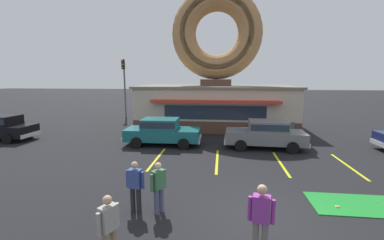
{
  "coord_description": "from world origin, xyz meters",
  "views": [
    {
      "loc": [
        -1.24,
        -7.05,
        4.02
      ],
      "look_at": [
        -2.65,
        5.0,
        2.0
      ],
      "focal_mm": 24.0,
      "sensor_mm": 36.0,
      "label": 1
    }
  ],
  "objects_px": {
    "car_black": "(0,127)",
    "pedestrian_blue_sweater_man": "(261,217)",
    "pedestrian_clipboard_woman": "(135,185)",
    "pedestrian_hooded_kid": "(109,226)",
    "trash_bin": "(290,129)",
    "traffic_light_pole": "(124,81)",
    "golf_ball": "(376,202)",
    "car_teal": "(162,131)",
    "car_grey": "(266,133)",
    "pedestrian_leather_jacket_man": "(159,185)"
  },
  "relations": [
    {
      "from": "golf_ball",
      "to": "car_grey",
      "type": "bearing_deg",
      "value": 111.59
    },
    {
      "from": "pedestrian_hooded_kid",
      "to": "pedestrian_leather_jacket_man",
      "type": "height_order",
      "value": "pedestrian_leather_jacket_man"
    },
    {
      "from": "car_teal",
      "to": "car_black",
      "type": "bearing_deg",
      "value": -179.98
    },
    {
      "from": "golf_ball",
      "to": "traffic_light_pole",
      "type": "relative_size",
      "value": 0.01
    },
    {
      "from": "pedestrian_blue_sweater_man",
      "to": "car_black",
      "type": "bearing_deg",
      "value": 148.52
    },
    {
      "from": "pedestrian_hooded_kid",
      "to": "traffic_light_pole",
      "type": "bearing_deg",
      "value": 110.11
    },
    {
      "from": "pedestrian_clipboard_woman",
      "to": "trash_bin",
      "type": "height_order",
      "value": "pedestrian_clipboard_woman"
    },
    {
      "from": "traffic_light_pole",
      "to": "pedestrian_leather_jacket_man",
      "type": "bearing_deg",
      "value": -66.15
    },
    {
      "from": "car_black",
      "to": "pedestrian_leather_jacket_man",
      "type": "bearing_deg",
      "value": -31.8
    },
    {
      "from": "golf_ball",
      "to": "pedestrian_blue_sweater_man",
      "type": "relative_size",
      "value": 0.02
    },
    {
      "from": "car_black",
      "to": "pedestrian_clipboard_woman",
      "type": "xyz_separation_m",
      "value": [
        11.73,
        -7.73,
        -0.01
      ]
    },
    {
      "from": "car_teal",
      "to": "car_grey",
      "type": "height_order",
      "value": "same"
    },
    {
      "from": "pedestrian_clipboard_woman",
      "to": "golf_ball",
      "type": "bearing_deg",
      "value": 10.51
    },
    {
      "from": "pedestrian_hooded_kid",
      "to": "trash_bin",
      "type": "height_order",
      "value": "pedestrian_hooded_kid"
    },
    {
      "from": "golf_ball",
      "to": "car_teal",
      "type": "relative_size",
      "value": 0.01
    },
    {
      "from": "car_grey",
      "to": "pedestrian_leather_jacket_man",
      "type": "height_order",
      "value": "car_grey"
    },
    {
      "from": "pedestrian_blue_sweater_man",
      "to": "pedestrian_leather_jacket_man",
      "type": "height_order",
      "value": "pedestrian_blue_sweater_man"
    },
    {
      "from": "pedestrian_blue_sweater_man",
      "to": "pedestrian_clipboard_woman",
      "type": "xyz_separation_m",
      "value": [
        -3.44,
        1.56,
        -0.08
      ]
    },
    {
      "from": "car_teal",
      "to": "car_grey",
      "type": "bearing_deg",
      "value": -0.12
    },
    {
      "from": "car_teal",
      "to": "pedestrian_blue_sweater_man",
      "type": "distance_m",
      "value": 10.3
    },
    {
      "from": "trash_bin",
      "to": "car_grey",
      "type": "bearing_deg",
      "value": -124.06
    },
    {
      "from": "car_teal",
      "to": "pedestrian_clipboard_woman",
      "type": "relative_size",
      "value": 2.91
    },
    {
      "from": "golf_ball",
      "to": "car_teal",
      "type": "height_order",
      "value": "car_teal"
    },
    {
      "from": "car_teal",
      "to": "pedestrian_clipboard_woman",
      "type": "height_order",
      "value": "car_teal"
    },
    {
      "from": "pedestrian_hooded_kid",
      "to": "trash_bin",
      "type": "relative_size",
      "value": 1.59
    },
    {
      "from": "car_black",
      "to": "traffic_light_pole",
      "type": "xyz_separation_m",
      "value": [
        4.57,
        10.07,
        2.84
      ]
    },
    {
      "from": "car_grey",
      "to": "pedestrian_blue_sweater_man",
      "type": "bearing_deg",
      "value": -99.85
    },
    {
      "from": "car_teal",
      "to": "car_black",
      "type": "relative_size",
      "value": 1.0
    },
    {
      "from": "pedestrian_blue_sweater_man",
      "to": "pedestrian_clipboard_woman",
      "type": "relative_size",
      "value": 1.09
    },
    {
      "from": "car_black",
      "to": "pedestrian_clipboard_woman",
      "type": "relative_size",
      "value": 2.91
    },
    {
      "from": "car_black",
      "to": "pedestrian_blue_sweater_man",
      "type": "height_order",
      "value": "pedestrian_blue_sweater_man"
    },
    {
      "from": "golf_ball",
      "to": "pedestrian_hooded_kid",
      "type": "bearing_deg",
      "value": -154.54
    },
    {
      "from": "car_grey",
      "to": "trash_bin",
      "type": "xyz_separation_m",
      "value": [
        2.15,
        3.18,
        -0.37
      ]
    },
    {
      "from": "car_teal",
      "to": "pedestrian_hooded_kid",
      "type": "relative_size",
      "value": 2.96
    },
    {
      "from": "golf_ball",
      "to": "pedestrian_blue_sweater_man",
      "type": "bearing_deg",
      "value": -144.26
    },
    {
      "from": "golf_ball",
      "to": "car_teal",
      "type": "distance_m",
      "value": 10.68
    },
    {
      "from": "pedestrian_hooded_kid",
      "to": "traffic_light_pole",
      "type": "distance_m",
      "value": 21.41
    },
    {
      "from": "golf_ball",
      "to": "pedestrian_hooded_kid",
      "type": "xyz_separation_m",
      "value": [
        -7.41,
        -3.53,
        0.8
      ]
    },
    {
      "from": "pedestrian_hooded_kid",
      "to": "pedestrian_clipboard_woman",
      "type": "bearing_deg",
      "value": 93.79
    },
    {
      "from": "car_teal",
      "to": "traffic_light_pole",
      "type": "relative_size",
      "value": 0.79
    },
    {
      "from": "car_grey",
      "to": "pedestrian_blue_sweater_man",
      "type": "relative_size",
      "value": 2.71
    },
    {
      "from": "car_grey",
      "to": "pedestrian_hooded_kid",
      "type": "bearing_deg",
      "value": -116.49
    },
    {
      "from": "car_grey",
      "to": "traffic_light_pole",
      "type": "distance_m",
      "value": 16.08
    },
    {
      "from": "car_black",
      "to": "traffic_light_pole",
      "type": "distance_m",
      "value": 11.42
    },
    {
      "from": "golf_ball",
      "to": "car_black",
      "type": "height_order",
      "value": "car_black"
    },
    {
      "from": "trash_bin",
      "to": "car_black",
      "type": "bearing_deg",
      "value": -170.48
    },
    {
      "from": "car_teal",
      "to": "car_grey",
      "type": "distance_m",
      "value": 6.06
    },
    {
      "from": "pedestrian_leather_jacket_man",
      "to": "traffic_light_pole",
      "type": "bearing_deg",
      "value": 113.85
    },
    {
      "from": "car_teal",
      "to": "trash_bin",
      "type": "xyz_separation_m",
      "value": [
        8.21,
        3.17,
        -0.37
      ]
    },
    {
      "from": "golf_ball",
      "to": "trash_bin",
      "type": "height_order",
      "value": "trash_bin"
    }
  ]
}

